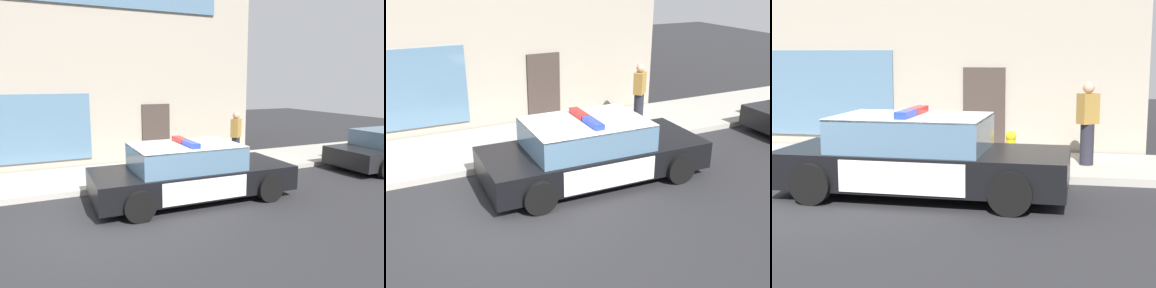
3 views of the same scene
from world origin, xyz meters
The scene contains 5 objects.
ground centered at (0.00, 0.00, 0.00)m, with size 48.00×48.00×0.00m, color #262628.
sidewalk centered at (0.00, 3.57, 0.07)m, with size 48.00×2.72×0.15m, color #A39E93.
police_cruiser centered at (2.16, 0.92, 0.68)m, with size 4.92×2.22×1.49m.
fire_hydrant centered at (3.49, 3.00, 0.50)m, with size 0.34×0.39×0.73m.
pedestrian_on_sidewalk centered at (5.00, 3.48, 1.01)m, with size 0.47×0.45×1.71m.
Camera 2 is at (-2.02, -7.26, 4.45)m, focal length 42.52 mm.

